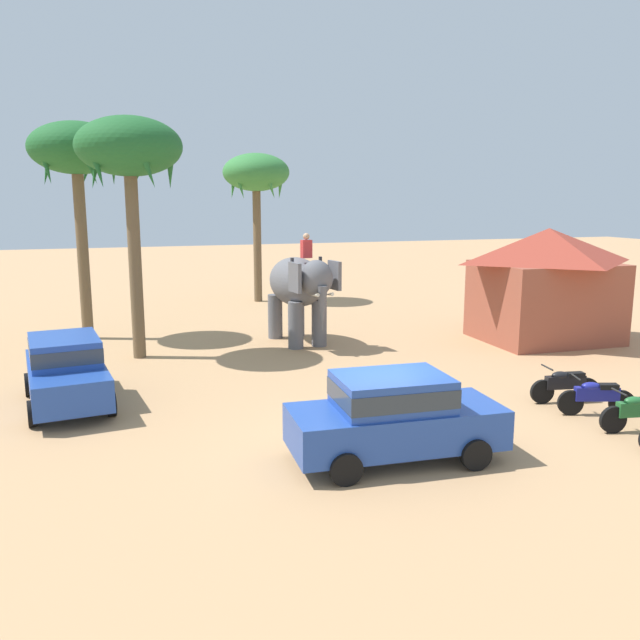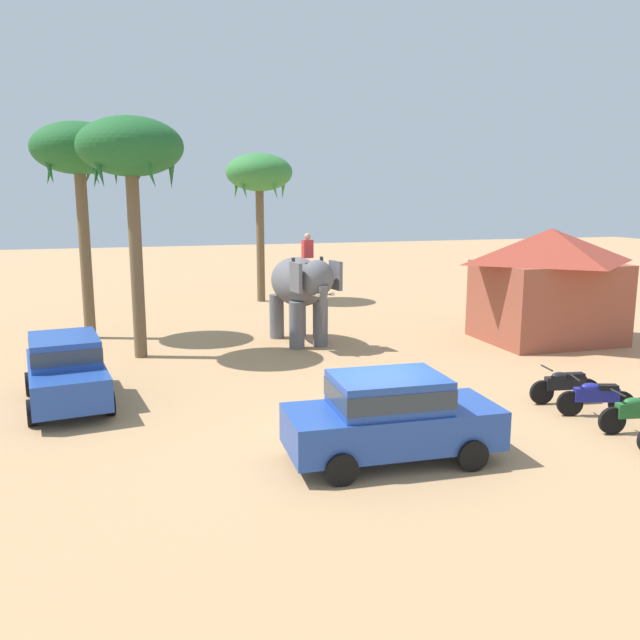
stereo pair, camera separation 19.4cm
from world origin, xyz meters
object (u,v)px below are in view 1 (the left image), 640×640
(car_sedan_foreground, at_px, (394,414))
(car_parked_far_side, at_px, (66,368))
(palm_tree_behind_elephant, at_px, (129,153))
(palm_tree_near_hut, at_px, (256,176))
(roadside_hut, at_px, (546,281))
(motorcycle_fourth_in_row, at_px, (565,384))
(motorcycle_mid_row, at_px, (596,396))
(palm_tree_left_of_road, at_px, (76,154))
(motorcycle_second_in_row, at_px, (639,411))
(elephant_with_mahout, at_px, (299,287))

(car_sedan_foreground, distance_m, car_parked_far_side, 8.36)
(palm_tree_behind_elephant, bearing_deg, palm_tree_near_hut, 58.41)
(roadside_hut, bearing_deg, car_sedan_foreground, -139.57)
(motorcycle_fourth_in_row, distance_m, palm_tree_near_hut, 19.55)
(car_parked_far_side, height_order, palm_tree_near_hut, palm_tree_near_hut)
(motorcycle_mid_row, distance_m, palm_tree_left_of_road, 18.22)
(palm_tree_near_hut, xyz_separation_m, palm_tree_left_of_road, (-7.87, -6.62, 0.45))
(motorcycle_fourth_in_row, relative_size, palm_tree_left_of_road, 0.23)
(car_sedan_foreground, height_order, palm_tree_behind_elephant, palm_tree_behind_elephant)
(motorcycle_second_in_row, xyz_separation_m, roadside_hut, (4.00, 8.55, 1.66))
(motorcycle_fourth_in_row, bearing_deg, car_sedan_foreground, -160.57)
(car_parked_far_side, height_order, roadside_hut, roadside_hut)
(palm_tree_behind_elephant, xyz_separation_m, palm_tree_left_of_road, (-1.61, 3.56, 0.16))
(motorcycle_fourth_in_row, bearing_deg, car_parked_far_side, 162.51)
(car_parked_far_side, bearing_deg, motorcycle_mid_row, -21.95)
(motorcycle_mid_row, height_order, motorcycle_fourth_in_row, same)
(elephant_with_mahout, relative_size, palm_tree_near_hut, 0.55)
(car_sedan_foreground, bearing_deg, palm_tree_left_of_road, 112.94)
(palm_tree_near_hut, bearing_deg, elephant_with_mahout, -94.67)
(car_parked_far_side, bearing_deg, roadside_hut, 9.35)
(motorcycle_mid_row, xyz_separation_m, roadside_hut, (4.09, 7.36, 1.66))
(car_sedan_foreground, xyz_separation_m, roadside_hut, (9.72, 8.28, 1.20))
(palm_tree_behind_elephant, height_order, palm_tree_near_hut, palm_tree_behind_elephant)
(motorcycle_mid_row, bearing_deg, palm_tree_behind_elephant, 136.67)
(elephant_with_mahout, relative_size, motorcycle_mid_row, 2.28)
(motorcycle_fourth_in_row, height_order, palm_tree_left_of_road, palm_tree_left_of_road)
(motorcycle_mid_row, xyz_separation_m, palm_tree_behind_elephant, (-9.82, 9.26, 5.91))
(car_sedan_foreground, height_order, elephant_with_mahout, elephant_with_mahout)
(motorcycle_fourth_in_row, distance_m, roadside_hut, 7.73)
(motorcycle_fourth_in_row, relative_size, palm_tree_near_hut, 0.25)
(car_parked_far_side, distance_m, motorcycle_second_in_row, 13.28)
(palm_tree_near_hut, bearing_deg, car_sedan_foreground, -95.78)
(motorcycle_fourth_in_row, bearing_deg, palm_tree_near_hut, 100.83)
(palm_tree_behind_elephant, relative_size, palm_tree_near_hut, 1.04)
(car_sedan_foreground, relative_size, motorcycle_fourth_in_row, 2.34)
(motorcycle_fourth_in_row, height_order, roadside_hut, roadside_hut)
(motorcycle_mid_row, distance_m, palm_tree_behind_elephant, 14.74)
(motorcycle_second_in_row, bearing_deg, car_parked_far_side, 153.40)
(palm_tree_left_of_road, bearing_deg, palm_tree_near_hut, 40.05)
(elephant_with_mahout, height_order, motorcycle_fourth_in_row, elephant_with_mahout)
(elephant_with_mahout, height_order, motorcycle_second_in_row, elephant_with_mahout)
(car_parked_far_side, bearing_deg, elephant_with_mahout, 33.39)
(motorcycle_second_in_row, distance_m, motorcycle_mid_row, 1.20)
(elephant_with_mahout, relative_size, roadside_hut, 0.78)
(motorcycle_mid_row, distance_m, motorcycle_fourth_in_row, 1.05)
(car_sedan_foreground, bearing_deg, car_parked_far_side, 137.38)
(car_parked_far_side, distance_m, palm_tree_left_of_road, 9.84)
(motorcycle_fourth_in_row, bearing_deg, roadside_hut, 56.75)
(palm_tree_behind_elephant, distance_m, palm_tree_near_hut, 11.95)
(palm_tree_behind_elephant, relative_size, palm_tree_left_of_road, 0.98)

